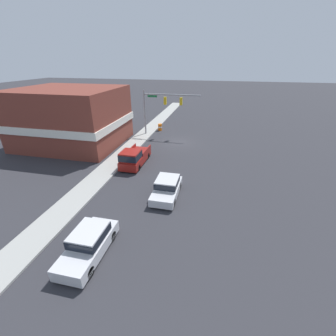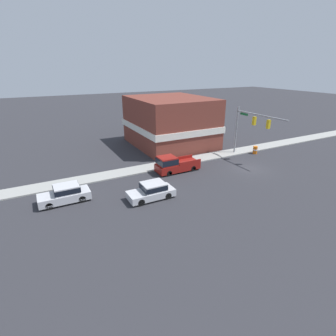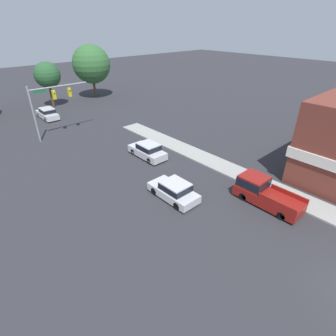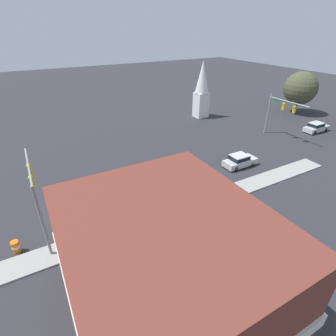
{
  "view_description": "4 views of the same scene",
  "coord_description": "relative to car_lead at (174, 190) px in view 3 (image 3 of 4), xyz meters",
  "views": [
    {
      "loc": [
        -5.19,
        29.42,
        10.56
      ],
      "look_at": [
        -1.47,
        12.86,
        2.27
      ],
      "focal_mm": 24.0,
      "sensor_mm": 36.0,
      "label": 1
    },
    {
      "loc": [
        -21.69,
        22.45,
        11.67
      ],
      "look_at": [
        -0.09,
        11.04,
        2.12
      ],
      "focal_mm": 28.0,
      "sensor_mm": 36.0,
      "label": 2
    },
    {
      "loc": [
        -13.64,
        0.85,
        12.61
      ],
      "look_at": [
        -1.5,
        14.25,
        2.51
      ],
      "focal_mm": 28.0,
      "sensor_mm": 36.0,
      "label": 3
    },
    {
      "loc": [
        23.2,
        -1.83,
        16.2
      ],
      "look_at": [
        0.64,
        10.72,
        1.96
      ],
      "focal_mm": 28.0,
      "sensor_mm": 36.0,
      "label": 4
    }
  ],
  "objects": [
    {
      "name": "far_signal_assembly",
      "position": [
        -1.74,
        19.34,
        3.89
      ],
      "size": [
        7.01,
        0.49,
        6.51
      ],
      "color": "gray",
      "rests_on": "ground"
    },
    {
      "name": "car_lead",
      "position": [
        0.0,
        0.0,
        0.0
      ],
      "size": [
        1.95,
        4.38,
        1.53
      ],
      "color": "black",
      "rests_on": "ground"
    },
    {
      "name": "car_distant",
      "position": [
        -0.02,
        27.32,
        0.03
      ],
      "size": [
        1.83,
        4.71,
        1.6
      ],
      "color": "black",
      "rests_on": "ground"
    },
    {
      "name": "car_oncoming",
      "position": [
        3.05,
        7.27,
        0.04
      ],
      "size": [
        1.86,
        4.49,
        1.62
      ],
      "rotation": [
        0.0,
        0.0,
        3.14
      ],
      "color": "black",
      "rests_on": "ground"
    },
    {
      "name": "pickup_truck_parked",
      "position": [
        4.82,
        -4.99,
        0.17
      ],
      "size": [
        1.98,
        5.21,
        1.98
      ],
      "color": "black",
      "rests_on": "ground"
    },
    {
      "name": "backdrop_tree_left_mid",
      "position": [
        3.01,
        32.93,
        4.34
      ],
      "size": [
        4.08,
        4.08,
        7.21
      ],
      "color": "#4C3823",
      "rests_on": "ground"
    },
    {
      "name": "backdrop_tree_center",
      "position": [
        11.5,
        34.07,
        5.12
      ],
      "size": [
        6.72,
        6.72,
        9.28
      ],
      "color": "#4C3823",
      "rests_on": "ground"
    }
  ]
}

